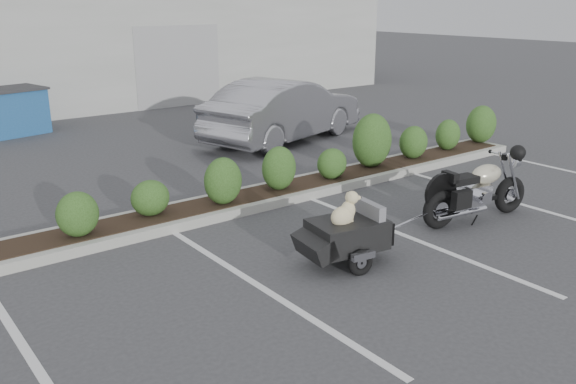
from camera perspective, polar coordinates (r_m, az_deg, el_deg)
ground at (r=8.84m, az=3.35°, el=-4.96°), size 90.00×90.00×0.00m
planter_kerb at (r=11.01m, az=-0.11°, el=0.10°), size 12.00×1.00×0.15m
building at (r=23.82m, az=-24.89°, el=12.68°), size 26.00×10.00×4.00m
motorcycle at (r=10.08m, az=17.31°, el=0.09°), size 2.15×0.82×1.23m
pet_trailer at (r=8.11m, az=5.48°, el=-3.86°), size 1.73×0.98×1.02m
sedan at (r=15.20m, az=-0.38°, el=7.69°), size 4.95×2.89×1.54m
dumpster at (r=17.51m, az=-24.77°, el=6.86°), size 2.05×1.61×1.20m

